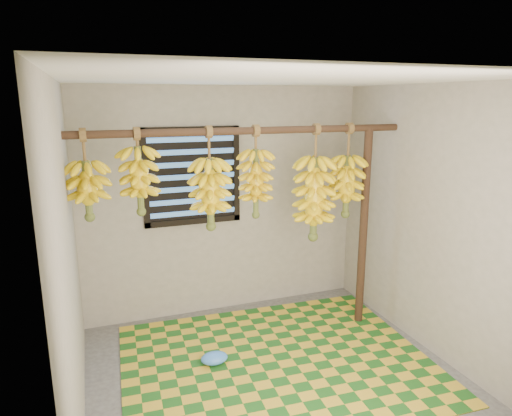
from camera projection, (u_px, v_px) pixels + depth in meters
name	position (u px, v px, depth m)	size (l,w,h in m)	color
floor	(279.00, 383.00, 3.74)	(3.00, 3.00, 0.01)	#464646
ceiling	(283.00, 78.00, 3.18)	(3.00, 3.00, 0.01)	silver
wall_back	(225.00, 202.00, 4.84)	(3.00, 0.01, 2.40)	gray
wall_left	(68.00, 267.00, 2.96)	(0.01, 3.00, 2.40)	gray
wall_right	(440.00, 225.00, 3.97)	(0.01, 3.00, 2.40)	gray
window	(192.00, 177.00, 4.62)	(1.00, 0.04, 1.00)	black
hanging_pole	(250.00, 131.00, 3.92)	(0.06, 0.06, 3.00)	#3B2416
support_post	(363.00, 229.00, 4.55)	(0.08, 0.08, 2.00)	#3B2416
woven_mat	(277.00, 362.00, 4.03)	(2.64, 2.11, 0.01)	#1C5719
plastic_bag	(214.00, 358.00, 3.98)	(0.24, 0.18, 0.10)	#3C80E3
banana_bunch_a	(88.00, 190.00, 3.56)	(0.33, 0.33, 0.72)	brown
banana_bunch_b	(139.00, 181.00, 3.68)	(0.31, 0.31, 0.71)	brown
banana_bunch_c	(210.00, 194.00, 3.92)	(0.32, 0.32, 0.89)	brown
banana_bunch_d	(256.00, 183.00, 4.04)	(0.30, 0.30, 0.82)	brown
banana_bunch_e	(314.00, 199.00, 4.28)	(0.36, 0.36, 1.09)	brown
banana_bunch_f	(347.00, 186.00, 4.37)	(0.33, 0.33, 0.89)	brown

